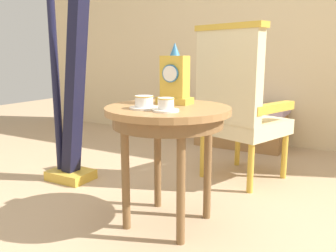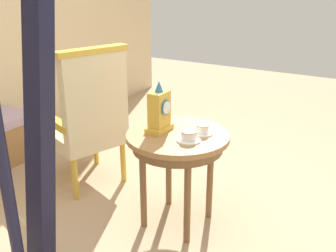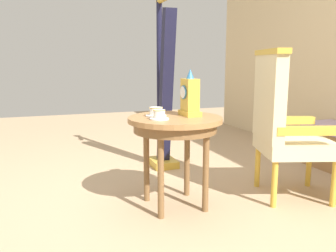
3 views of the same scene
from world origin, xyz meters
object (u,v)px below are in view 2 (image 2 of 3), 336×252
teacup_left (189,136)px  mantel_clock (159,112)px  harp (32,181)px  teacup_right (202,130)px  side_table (178,145)px  armchair (89,117)px

teacup_left → mantel_clock: bearing=78.8°
mantel_clock → harp: size_ratio=0.19×
mantel_clock → teacup_left: bearing=-101.2°
teacup_left → mantel_clock: size_ratio=0.45×
teacup_left → teacup_right: same height
teacup_left → harp: harp is taller
side_table → mantel_clock: (-0.03, 0.12, 0.22)m
teacup_right → armchair: bearing=88.1°
teacup_left → harp: bearing=157.1°
side_table → teacup_left: (-0.07, -0.12, 0.11)m
armchair → mantel_clock: bearing=-99.9°
side_table → armchair: (0.10, 0.85, 0.01)m
side_table → harp: harp is taller
side_table → teacup_left: 0.18m
side_table → mantel_clock: 0.25m
side_table → harp: (-0.96, 0.26, 0.12)m
teacup_left → armchair: armchair is taller
teacup_left → mantel_clock: mantel_clock is taller
teacup_left → armchair: (0.17, 0.97, -0.10)m
teacup_left → side_table: bearing=58.3°
harp → teacup_right: bearing=-21.1°
teacup_left → harp: (-0.89, 0.37, 0.01)m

